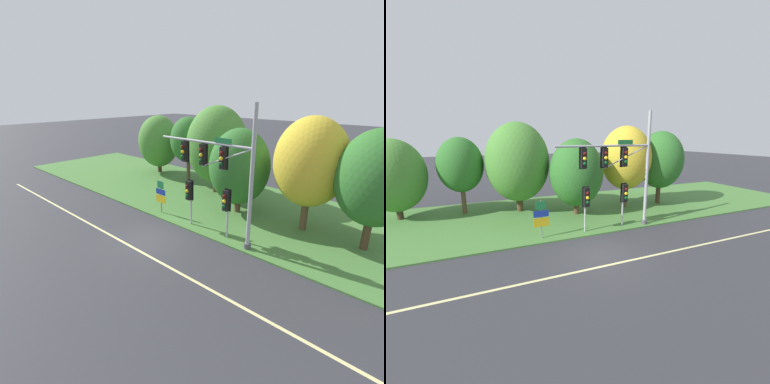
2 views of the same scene
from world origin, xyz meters
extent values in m
plane|color=#333338|center=(0.00, 0.00, 0.00)|extent=(160.00, 160.00, 0.00)
cube|color=beige|center=(0.00, -1.20, 0.00)|extent=(36.00, 0.16, 0.01)
cube|color=#477A38|center=(0.00, 8.25, 0.05)|extent=(48.00, 11.50, 0.10)
cylinder|color=#9EA0A5|center=(5.06, 2.95, 3.99)|extent=(0.22, 0.22, 7.78)
cylinder|color=#4C4C51|center=(5.06, 2.95, 0.25)|extent=(0.40, 0.40, 0.30)
cylinder|color=#9EA0A5|center=(1.75, 2.95, 5.64)|extent=(6.62, 0.14, 0.14)
cylinder|color=#9EA0A5|center=(3.41, 2.95, 4.94)|extent=(3.34, 0.08, 1.47)
cube|color=black|center=(3.21, 2.95, 4.91)|extent=(0.34, 0.28, 1.22)
cube|color=black|center=(3.21, 3.11, 4.91)|extent=(0.46, 0.04, 1.34)
sphere|color=#4C0C0C|center=(3.21, 2.77, 5.21)|extent=(0.22, 0.22, 0.22)
sphere|color=yellow|center=(3.21, 2.77, 4.91)|extent=(0.22, 0.22, 0.22)
sphere|color=#0C4219|center=(3.21, 2.77, 4.61)|extent=(0.22, 0.22, 0.22)
cube|color=black|center=(1.75, 2.95, 4.91)|extent=(0.34, 0.28, 1.22)
cube|color=black|center=(1.75, 3.11, 4.91)|extent=(0.46, 0.04, 1.34)
sphere|color=#4C0C0C|center=(1.75, 2.77, 5.21)|extent=(0.22, 0.22, 0.22)
sphere|color=yellow|center=(1.75, 2.77, 4.91)|extent=(0.22, 0.22, 0.22)
sphere|color=#0C4219|center=(1.75, 2.77, 4.61)|extent=(0.22, 0.22, 0.22)
cube|color=black|center=(0.30, 2.95, 4.91)|extent=(0.34, 0.28, 1.22)
cube|color=black|center=(0.30, 3.11, 4.91)|extent=(0.46, 0.04, 1.34)
sphere|color=#4C0C0C|center=(0.30, 2.77, 5.21)|extent=(0.22, 0.22, 0.22)
sphere|color=yellow|center=(0.30, 2.77, 4.91)|extent=(0.22, 0.22, 0.22)
sphere|color=#0C4219|center=(0.30, 2.77, 4.61)|extent=(0.22, 0.22, 0.22)
cube|color=#196B33|center=(3.21, 2.90, 5.86)|extent=(1.10, 0.04, 0.28)
cylinder|color=#9EA0A5|center=(3.42, 3.28, 1.56)|extent=(0.12, 0.12, 2.93)
cube|color=black|center=(3.42, 3.08, 2.47)|extent=(0.34, 0.28, 1.22)
cube|color=black|center=(3.42, 3.24, 2.47)|extent=(0.46, 0.04, 1.34)
sphere|color=#4C0C0C|center=(3.42, 2.90, 2.77)|extent=(0.22, 0.22, 0.22)
sphere|color=yellow|center=(3.42, 2.90, 2.47)|extent=(0.22, 0.22, 0.22)
sphere|color=#0C4219|center=(3.42, 2.90, 2.17)|extent=(0.22, 0.22, 0.22)
cylinder|color=#9EA0A5|center=(0.55, 3.24, 1.55)|extent=(0.12, 0.12, 2.91)
cube|color=black|center=(0.55, 3.04, 2.45)|extent=(0.34, 0.28, 1.22)
cube|color=black|center=(0.55, 3.20, 2.45)|extent=(0.46, 0.04, 1.34)
sphere|color=#4C0C0C|center=(0.55, 2.86, 2.75)|extent=(0.22, 0.22, 0.22)
sphere|color=yellow|center=(0.55, 2.86, 2.45)|extent=(0.22, 0.22, 0.22)
sphere|color=#0C4219|center=(0.55, 2.86, 2.15)|extent=(0.22, 0.22, 0.22)
cylinder|color=slate|center=(-2.37, 3.26, 1.29)|extent=(0.08, 0.08, 2.37)
cube|color=#197238|center=(-2.37, 3.23, 2.17)|extent=(0.61, 0.03, 0.51)
cube|color=#193399|center=(-2.37, 3.23, 1.65)|extent=(0.95, 0.03, 0.41)
cube|color=gold|center=(-2.37, 3.23, 1.11)|extent=(0.96, 0.03, 0.55)
cylinder|color=#423021|center=(-11.23, 10.95, 1.17)|extent=(0.43, 0.43, 2.13)
ellipsoid|color=#478433|center=(-11.23, 10.95, 3.41)|extent=(4.30, 4.30, 5.37)
cylinder|color=brown|center=(-6.77, 10.76, 1.59)|extent=(0.34, 0.34, 2.99)
ellipsoid|color=#2D6B28|center=(-6.77, 10.76, 4.04)|extent=(3.45, 3.45, 4.31)
cylinder|color=#4C3823|center=(-2.50, 9.70, 1.44)|extent=(0.51, 0.51, 2.68)
ellipsoid|color=#478433|center=(-2.50, 9.70, 4.18)|extent=(5.09, 5.09, 6.37)
cylinder|color=#4C3823|center=(1.54, 7.10, 1.19)|extent=(0.42, 0.42, 2.17)
ellipsoid|color=#2D6B28|center=(1.54, 7.10, 3.44)|extent=(4.23, 4.23, 5.29)
cylinder|color=brown|center=(6.28, 7.44, 1.66)|extent=(0.43, 0.43, 3.12)
ellipsoid|color=gold|center=(6.28, 7.44, 4.41)|extent=(4.31, 4.31, 5.39)
cylinder|color=#4C3823|center=(9.83, 7.25, 1.55)|extent=(0.41, 0.41, 2.90)
ellipsoid|color=#2D6B28|center=(9.83, 7.25, 4.13)|extent=(4.11, 4.11, 5.13)
camera|label=1|loc=(12.82, -9.99, 8.30)|focal=28.00mm
camera|label=2|loc=(-6.09, -11.30, 6.23)|focal=24.00mm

